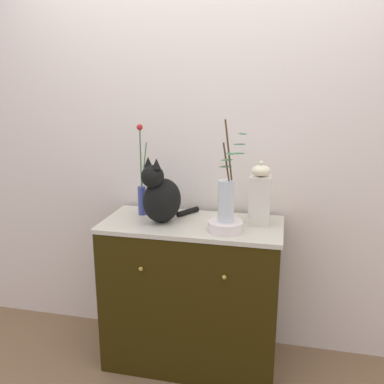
{
  "coord_description": "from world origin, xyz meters",
  "views": [
    {
      "loc": [
        0.49,
        -2.17,
        1.65
      ],
      "look_at": [
        0.0,
        0.0,
        1.08
      ],
      "focal_mm": 38.37,
      "sensor_mm": 36.0,
      "label": 1
    }
  ],
  "objects_px": {
    "sideboard": "(192,293)",
    "jar_lidded_porcelain": "(260,196)",
    "cat_sitting": "(161,196)",
    "vase_glass_clear": "(226,198)",
    "bowl_porcelain": "(225,226)",
    "vase_slim_green": "(142,191)"
  },
  "relations": [
    {
      "from": "sideboard",
      "to": "bowl_porcelain",
      "type": "relative_size",
      "value": 5.42
    },
    {
      "from": "vase_slim_green",
      "to": "bowl_porcelain",
      "type": "xyz_separation_m",
      "value": [
        0.53,
        -0.18,
        -0.12
      ]
    },
    {
      "from": "sideboard",
      "to": "jar_lidded_porcelain",
      "type": "height_order",
      "value": "jar_lidded_porcelain"
    },
    {
      "from": "bowl_porcelain",
      "to": "jar_lidded_porcelain",
      "type": "height_order",
      "value": "jar_lidded_porcelain"
    },
    {
      "from": "sideboard",
      "to": "vase_glass_clear",
      "type": "bearing_deg",
      "value": -25.9
    },
    {
      "from": "sideboard",
      "to": "cat_sitting",
      "type": "distance_m",
      "value": 0.63
    },
    {
      "from": "cat_sitting",
      "to": "vase_glass_clear",
      "type": "distance_m",
      "value": 0.39
    },
    {
      "from": "cat_sitting",
      "to": "jar_lidded_porcelain",
      "type": "distance_m",
      "value": 0.56
    },
    {
      "from": "vase_slim_green",
      "to": "vase_glass_clear",
      "type": "bearing_deg",
      "value": -18.75
    },
    {
      "from": "cat_sitting",
      "to": "vase_glass_clear",
      "type": "bearing_deg",
      "value": -10.24
    },
    {
      "from": "jar_lidded_porcelain",
      "to": "bowl_porcelain",
      "type": "bearing_deg",
      "value": -136.07
    },
    {
      "from": "bowl_porcelain",
      "to": "vase_glass_clear",
      "type": "bearing_deg",
      "value": -46.92
    },
    {
      "from": "jar_lidded_porcelain",
      "to": "sideboard",
      "type": "bearing_deg",
      "value": -170.45
    },
    {
      "from": "vase_glass_clear",
      "to": "sideboard",
      "type": "bearing_deg",
      "value": 154.1
    },
    {
      "from": "sideboard",
      "to": "jar_lidded_porcelain",
      "type": "bearing_deg",
      "value": 9.55
    },
    {
      "from": "cat_sitting",
      "to": "jar_lidded_porcelain",
      "type": "xyz_separation_m",
      "value": [
        0.55,
        0.1,
        0.01
      ]
    },
    {
      "from": "vase_slim_green",
      "to": "sideboard",
      "type": "bearing_deg",
      "value": -13.82
    },
    {
      "from": "sideboard",
      "to": "vase_slim_green",
      "type": "xyz_separation_m",
      "value": [
        -0.33,
        0.08,
        0.59
      ]
    },
    {
      "from": "bowl_porcelain",
      "to": "jar_lidded_porcelain",
      "type": "xyz_separation_m",
      "value": [
        0.17,
        0.16,
        0.14
      ]
    },
    {
      "from": "cat_sitting",
      "to": "sideboard",
      "type": "bearing_deg",
      "value": 10.64
    },
    {
      "from": "cat_sitting",
      "to": "jar_lidded_porcelain",
      "type": "bearing_deg",
      "value": 9.89
    },
    {
      "from": "cat_sitting",
      "to": "vase_slim_green",
      "type": "distance_m",
      "value": 0.19
    }
  ]
}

